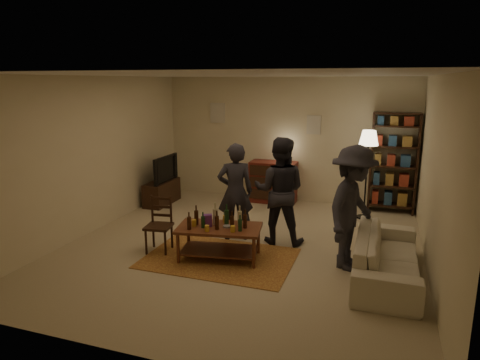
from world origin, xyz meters
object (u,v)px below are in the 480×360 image
at_px(bookshelf, 393,162).
at_px(person_right, 279,191).
at_px(dining_chair, 160,222).
at_px(coffee_table, 219,231).
at_px(tv_stand, 162,186).
at_px(person_by_sofa, 353,208).
at_px(floor_lamp, 368,144).
at_px(person_left, 235,192).
at_px(dresser, 273,181).
at_px(sofa, 387,256).

bearing_deg(bookshelf, person_right, -126.29).
bearing_deg(person_right, dining_chair, 24.48).
relative_size(coffee_table, dining_chair, 1.50).
relative_size(dining_chair, tv_stand, 0.83).
relative_size(bookshelf, person_by_sofa, 1.14).
xyz_separation_m(floor_lamp, person_left, (-2.00, -1.87, -0.64)).
distance_m(person_right, person_by_sofa, 1.36).
distance_m(tv_stand, person_left, 2.70).
height_order(bookshelf, person_by_sofa, bookshelf).
distance_m(dresser, bookshelf, 2.50).
height_order(bookshelf, sofa, bookshelf).
bearing_deg(tv_stand, dresser, 22.07).
bearing_deg(person_right, sofa, 149.83).
xyz_separation_m(tv_stand, person_by_sofa, (4.14, -2.03, 0.50)).
relative_size(bookshelf, person_left, 1.23).
relative_size(person_right, person_by_sofa, 0.99).
distance_m(tv_stand, dresser, 2.43).
bearing_deg(sofa, bookshelf, -0.82).
bearing_deg(floor_lamp, person_left, -136.96).
distance_m(coffee_table, tv_stand, 3.27).
bearing_deg(coffee_table, bookshelf, 53.95).
relative_size(dresser, person_left, 0.83).
distance_m(coffee_table, person_by_sofa, 1.96).
distance_m(coffee_table, person_right, 1.26).
bearing_deg(dining_chair, coffee_table, -9.50).
bearing_deg(person_left, coffee_table, 68.63).
relative_size(dresser, floor_lamp, 0.79).
relative_size(tv_stand, sofa, 0.51).
relative_size(dresser, bookshelf, 0.67).
xyz_separation_m(bookshelf, person_left, (-2.48, -2.46, -0.22)).
height_order(bookshelf, person_left, bookshelf).
relative_size(tv_stand, bookshelf, 0.52).
height_order(dresser, sofa, dresser).
xyz_separation_m(dresser, bookshelf, (2.44, 0.07, 0.56)).
relative_size(sofa, person_by_sofa, 1.18).
bearing_deg(tv_stand, floor_lamp, 5.22).
xyz_separation_m(coffee_table, bookshelf, (2.43, 3.33, 0.60)).
bearing_deg(floor_lamp, person_right, -125.42).
distance_m(floor_lamp, person_left, 2.81).
relative_size(coffee_table, sofa, 0.64).
bearing_deg(coffee_table, floor_lamp, 54.57).
bearing_deg(coffee_table, person_by_sofa, 9.81).
distance_m(dining_chair, person_by_sofa, 2.93).
height_order(dining_chair, dresser, dresser).
bearing_deg(tv_stand, person_by_sofa, -26.08).
relative_size(coffee_table, floor_lamp, 0.77).
bearing_deg(dining_chair, sofa, -6.48).
bearing_deg(person_right, person_by_sofa, 147.36).
height_order(sofa, person_left, person_left).
relative_size(dining_chair, sofa, 0.42).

